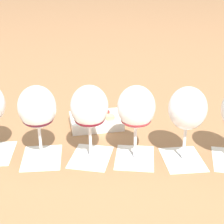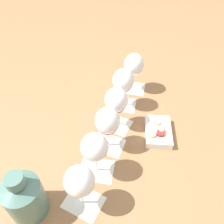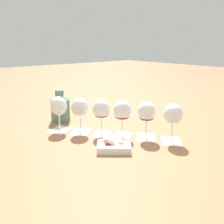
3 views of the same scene
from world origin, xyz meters
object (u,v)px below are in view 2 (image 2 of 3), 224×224
object	(u,v)px
wine_glass_4	(123,82)
wine_glass_3	(116,102)
wine_glass_5	(134,66)
ceramic_vase	(24,196)
snack_dish	(158,132)
wine_glass_0	(80,183)
wine_glass_1	(95,149)
wine_glass_2	(108,122)

from	to	relation	value
wine_glass_4	wine_glass_3	bearing A→B (deg)	-141.15
wine_glass_3	wine_glass_5	size ratio (longest dim) A/B	1.00
ceramic_vase	snack_dish	size ratio (longest dim) A/B	1.08
wine_glass_0	wine_glass_5	distance (m)	0.58
snack_dish	wine_glass_1	bearing A→B (deg)	177.36
wine_glass_1	wine_glass_4	world-z (taller)	same
wine_glass_0	wine_glass_4	size ratio (longest dim) A/B	1.00
wine_glass_0	wine_glass_4	world-z (taller)	same
wine_glass_2	wine_glass_5	bearing A→B (deg)	34.47
wine_glass_0	wine_glass_1	xyz separation A→B (m)	(0.10, 0.07, 0.00)
wine_glass_1	snack_dish	distance (m)	0.30
wine_glass_4	wine_glass_5	xyz separation A→B (m)	(0.11, 0.06, -0.00)
wine_glass_3	wine_glass_5	bearing A→B (deg)	33.70
wine_glass_0	wine_glass_3	bearing A→B (deg)	35.13
wine_glass_4	wine_glass_5	distance (m)	0.12
wine_glass_2	wine_glass_5	distance (m)	0.35
snack_dish	ceramic_vase	bearing A→B (deg)	177.16
wine_glass_4	wine_glass_2	bearing A→B (deg)	-142.40
ceramic_vase	wine_glass_4	bearing A→B (deg)	20.33
wine_glass_0	wine_glass_5	bearing A→B (deg)	34.54
wine_glass_2	ceramic_vase	xyz separation A→B (m)	(-0.33, -0.05, -0.05)
wine_glass_1	wine_glass_3	bearing A→B (deg)	34.88
wine_glass_1	wine_glass_4	distance (m)	0.34
wine_glass_5	snack_dish	size ratio (longest dim) A/B	1.05
wine_glass_5	ceramic_vase	xyz separation A→B (m)	(-0.62, -0.25, -0.05)
wine_glass_2	ceramic_vase	size ratio (longest dim) A/B	0.98
wine_glass_1	wine_glass_5	distance (m)	0.46
wine_glass_0	ceramic_vase	world-z (taller)	ceramic_vase
wine_glass_4	wine_glass_5	bearing A→B (deg)	28.74
wine_glass_0	wine_glass_2	size ratio (longest dim) A/B	1.00
wine_glass_1	wine_glass_2	xyz separation A→B (m)	(0.10, 0.06, 0.00)
ceramic_vase	wine_glass_5	bearing A→B (deg)	21.89
wine_glass_1	wine_glass_4	xyz separation A→B (m)	(0.27, 0.20, 0.00)
wine_glass_1	snack_dish	world-z (taller)	wine_glass_1
wine_glass_3	wine_glass_5	xyz separation A→B (m)	(0.20, 0.13, -0.00)
wine_glass_0	wine_glass_5	size ratio (longest dim) A/B	1.00
wine_glass_1	wine_glass_4	bearing A→B (deg)	36.26
wine_glass_2	snack_dish	distance (m)	0.23
wine_glass_2	wine_glass_4	size ratio (longest dim) A/B	1.00
wine_glass_1	wine_glass_2	world-z (taller)	same
wine_glass_3	ceramic_vase	size ratio (longest dim) A/B	0.98
ceramic_vase	snack_dish	distance (m)	0.52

